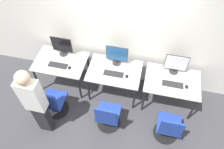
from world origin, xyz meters
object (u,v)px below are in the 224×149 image
Objects in this scene: office_chair_center at (108,117)px; mouse_right at (187,87)px; person_left at (35,102)px; keyboard_right at (173,84)px; monitor_left at (62,46)px; office_chair_left at (53,103)px; monitor_center at (117,55)px; mouse_center at (127,76)px; monitor_right at (176,64)px; office_chair_right at (168,128)px; mouse_left at (69,68)px; keyboard_center at (113,74)px; keyboard_left at (58,65)px.

office_chair_center is 9.67× the size of mouse_right.
mouse_right is at bearing 22.19° from person_left.
office_chair_center is 2.19× the size of keyboard_right.
office_chair_center is (1.22, -1.05, -0.64)m from monitor_left.
office_chair_left is at bearing -164.92° from mouse_right.
office_chair_left is (0.07, -0.99, -0.64)m from monitor_left.
monitor_center is 0.52× the size of office_chair_center.
mouse_center is 1.16m from mouse_right.
monitor_right is at bearing 20.79° from mouse_center.
keyboard_right is (1.11, 0.74, 0.42)m from office_chair_center.
monitor_center is 1.71m from office_chair_right.
mouse_center is (1.41, 1.04, -0.20)m from person_left.
office_chair_center is (1.19, 0.31, -0.63)m from person_left.
mouse_left is 0.23× the size of keyboard_center.
monitor_left is at bearing 173.06° from mouse_right.
person_left reaches higher than mouse_left.
person_left is at bearing -88.33° from keyboard_left.
monitor_right is 1.23m from office_chair_right.
mouse_left is 1.00m from monitor_center.
office_chair_left is 2.55m from monitor_right.
mouse_left is 0.23× the size of keyboard_right.
monitor_right is at bearing 1.23° from monitor_center.
office_chair_center is (0.96, -0.69, -0.42)m from mouse_left.
person_left reaches higher than keyboard_left.
monitor_center is at bearing 90.00° from keyboard_center.
monitor_right reaches higher than keyboard_center.
keyboard_right is at bearing -90.00° from monitor_right.
person_left is at bearing -88.75° from monitor_left.
mouse_left is 0.10× the size of office_chair_left.
office_chair_right is at bearing -87.45° from monitor_right.
person_left is at bearing -148.99° from monitor_right.
mouse_center is 0.10× the size of office_chair_right.
keyboard_right is 0.46× the size of office_chair_right.
monitor_right reaches higher than mouse_right.
office_chair_left and office_chair_right have the same top height.
monitor_center reaches higher than keyboard_center.
monitor_left is at bearing -179.47° from monitor_right.
keyboard_left is 2.59m from mouse_right.
monitor_left is 5.05× the size of mouse_right.
mouse_right is at bearing -0.33° from keyboard_center.
office_chair_right is (2.30, -0.03, 0.00)m from office_chair_left.
office_chair_right is at bearing 1.42° from office_chair_center.
monitor_left is 1.73m from office_chair_center.
monitor_right is 0.48m from mouse_right.
office_chair_left is 2.19× the size of keyboard_center.
monitor_center is (1.16, -0.00, 0.00)m from monitor_left.
monitor_center is 1.16m from monitor_right.
mouse_left is at bearing -177.99° from mouse_center.
monitor_right is (0.89, 0.34, 0.22)m from mouse_center.
office_chair_right reaches higher than keyboard_center.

